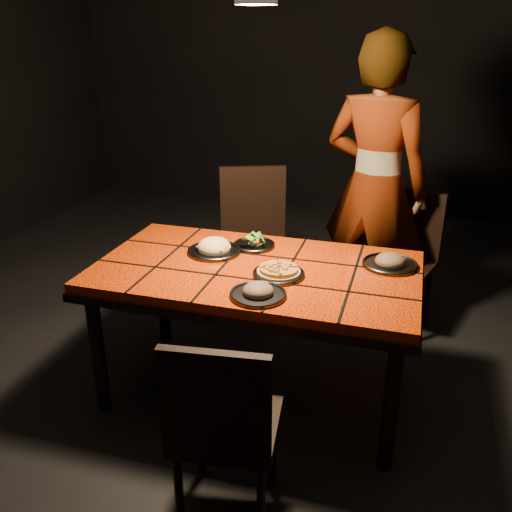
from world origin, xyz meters
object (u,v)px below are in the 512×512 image
(plate_pizza, at_px, (279,272))
(dining_table, at_px, (256,281))
(diner, at_px, (375,187))
(chair_far_left, at_px, (254,231))
(chair_far_right, at_px, (404,251))
(chair_near, at_px, (222,423))
(plate_pasta, at_px, (214,248))

(plate_pizza, bearing_deg, dining_table, 152.07)
(diner, bearing_deg, chair_far_left, 20.22)
(dining_table, relative_size, diner, 0.87)
(chair_far_right, relative_size, plate_pizza, 3.40)
(chair_near, relative_size, plate_pizza, 3.27)
(plate_pasta, bearing_deg, diner, 50.11)
(dining_table, bearing_deg, chair_near, -81.58)
(dining_table, bearing_deg, chair_far_right, 55.82)
(chair_far_left, distance_m, chair_far_right, 1.00)
(chair_near, distance_m, chair_far_right, 1.98)
(diner, relative_size, plate_pasta, 6.54)
(chair_far_right, bearing_deg, chair_far_left, -159.40)
(chair_far_left, bearing_deg, plate_pizza, -87.94)
(dining_table, bearing_deg, diner, 64.62)
(chair_far_right, distance_m, plate_pizza, 1.26)
(chair_near, bearing_deg, chair_far_left, -83.86)
(diner, height_order, plate_pasta, diner)
(chair_far_right, bearing_deg, plate_pizza, -100.24)
(chair_far_left, bearing_deg, chair_far_right, -17.14)
(chair_far_right, bearing_deg, plate_pasta, -119.72)
(chair_near, distance_m, plate_pasta, 1.09)
(diner, bearing_deg, plate_pizza, 89.30)
(dining_table, height_order, chair_far_left, chair_far_left)
(plate_pizza, height_order, plate_pasta, plate_pasta)
(chair_near, xyz_separation_m, chair_far_right, (0.57, 1.89, 0.02))
(chair_far_right, distance_m, diner, 0.47)
(chair_far_right, height_order, plate_pasta, chair_far_right)
(chair_far_left, xyz_separation_m, plate_pizza, (0.44, -1.04, 0.20))
(chair_far_right, height_order, diner, diner)
(dining_table, relative_size, plate_pizza, 6.10)
(diner, xyz_separation_m, plate_pizza, (-0.34, -1.08, -0.17))
(chair_near, bearing_deg, plate_pasta, -75.21)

